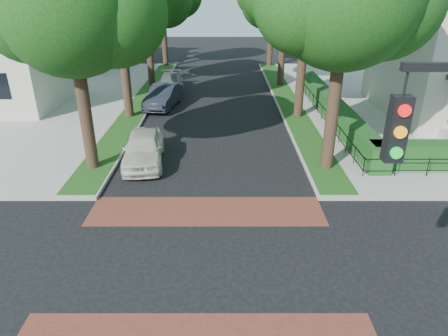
{
  "coord_description": "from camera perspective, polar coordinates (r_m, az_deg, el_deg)",
  "views": [
    {
      "loc": [
        0.67,
        -10.13,
        7.97
      ],
      "look_at": [
        0.67,
        3.71,
        1.6
      ],
      "focal_mm": 32.0,
      "sensor_mm": 36.0,
      "label": 1
    }
  ],
  "objects": [
    {
      "name": "ground",
      "position": [
        12.91,
        -3.07,
        -13.46
      ],
      "size": [
        120.0,
        120.0,
        0.0
      ],
      "primitive_type": "plane",
      "color": "black",
      "rests_on": "ground"
    },
    {
      "name": "parked_car_middle",
      "position": [
        28.98,
        -8.62,
        10.1
      ],
      "size": [
        2.42,
        4.99,
        1.58
      ],
      "primitive_type": "imported",
      "rotation": [
        0.0,
        0.0,
        -0.16
      ],
      "color": "#202530",
      "rests_on": "ground"
    },
    {
      "name": "parked_car_front",
      "position": [
        19.68,
        -11.44,
        2.8
      ],
      "size": [
        2.33,
        4.77,
        1.57
      ],
      "primitive_type": "imported",
      "rotation": [
        0.0,
        0.0,
        0.11
      ],
      "color": "silver",
      "rests_on": "ground"
    },
    {
      "name": "grass_strip_nw",
      "position": [
        30.86,
        -11.52,
        9.57
      ],
      "size": [
        1.6,
        29.8,
        0.02
      ],
      "primitive_type": "cube",
      "color": "#194213",
      "rests_on": "sidewalk_nw"
    },
    {
      "name": "house_left_far",
      "position": [
        45.21,
        -22.28,
        19.32
      ],
      "size": [
        10.0,
        9.0,
        10.14
      ],
      "color": "beige",
      "rests_on": "sidewalk_nw"
    },
    {
      "name": "parked_car_rear",
      "position": [
        33.26,
        -7.56,
        11.91
      ],
      "size": [
        2.48,
        5.1,
        1.43
      ],
      "primitive_type": "imported",
      "rotation": [
        0.0,
        0.0,
        0.1
      ],
      "color": "slate",
      "rests_on": "ground"
    },
    {
      "name": "hedge_main_road",
      "position": [
        27.07,
        15.2,
        8.39
      ],
      "size": [
        1.0,
        18.0,
        1.2
      ],
      "primitive_type": "cube",
      "color": "#184718",
      "rests_on": "sidewalk_ne"
    },
    {
      "name": "fence_main_road",
      "position": [
        26.92,
        13.51,
        8.15
      ],
      "size": [
        0.06,
        18.0,
        0.9
      ],
      "primitive_type": null,
      "color": "black",
      "rests_on": "sidewalk_ne"
    },
    {
      "name": "tree_left_near",
      "position": [
        18.4,
        -20.71,
        21.08
      ],
      "size": [
        7.5,
        6.45,
        10.2
      ],
      "color": "black",
      "rests_on": "sidewalk_nw"
    },
    {
      "name": "grass_strip_ne",
      "position": [
        30.62,
        9.0,
        9.65
      ],
      "size": [
        1.6,
        29.8,
        0.02
      ],
      "primitive_type": "cube",
      "color": "#194213",
      "rests_on": "sidewalk_ne"
    },
    {
      "name": "crosswalk_far",
      "position": [
        15.54,
        -2.5,
        -6.14
      ],
      "size": [
        9.0,
        2.2,
        0.01
      ],
      "primitive_type": "cube",
      "color": "brown",
      "rests_on": "ground"
    }
  ]
}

